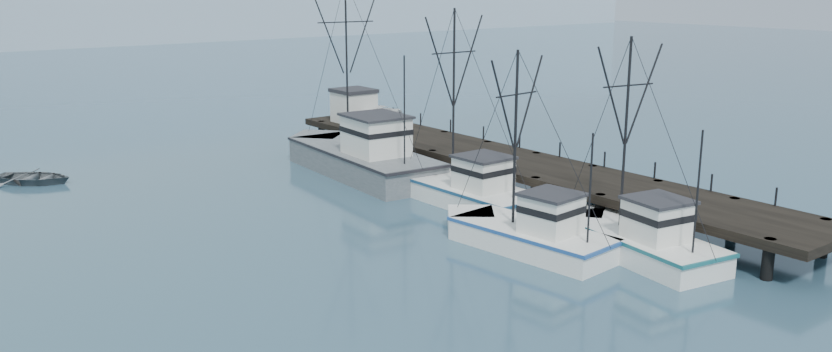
# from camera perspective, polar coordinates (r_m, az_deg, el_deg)

# --- Properties ---
(ground) EXTENTS (400.00, 400.00, 0.00)m
(ground) POSITION_cam_1_polar(r_m,az_deg,el_deg) (34.98, 8.13, -9.42)
(ground) COLOR #2D4D64
(ground) RESTS_ON ground
(pier) EXTENTS (6.00, 44.00, 2.00)m
(pier) POSITION_cam_1_polar(r_m,az_deg,el_deg) (54.74, 6.56, 0.98)
(pier) COLOR black
(pier) RESTS_ON ground
(trawler_near) EXTENTS (5.09, 11.19, 11.28)m
(trawler_near) POSITION_cam_1_polar(r_m,az_deg,el_deg) (42.74, 15.03, -4.27)
(trawler_near) COLOR white
(trawler_near) RESTS_ON ground
(trawler_mid) EXTENTS (4.49, 10.64, 10.58)m
(trawler_mid) POSITION_cam_1_polar(r_m,az_deg,el_deg) (42.39, 7.81, -4.06)
(trawler_mid) COLOR white
(trawler_mid) RESTS_ON ground
(trawler_far) EXTENTS (4.04, 12.10, 12.31)m
(trawler_far) POSITION_cam_1_polar(r_m,az_deg,el_deg) (50.71, 3.43, -0.99)
(trawler_far) COLOR white
(trawler_far) RESTS_ON ground
(work_vessel) EXTENTS (6.07, 17.00, 13.99)m
(work_vessel) POSITION_cam_1_polar(r_m,az_deg,el_deg) (58.31, -3.98, 1.35)
(work_vessel) COLOR slate
(work_vessel) RESTS_ON ground
(pier_shed) EXTENTS (3.00, 3.20, 2.80)m
(pier_shed) POSITION_cam_1_polar(r_m,az_deg,el_deg) (67.93, -4.39, 4.98)
(pier_shed) COLOR silver
(pier_shed) RESTS_ON pier
(pickup_truck) EXTENTS (5.28, 3.90, 1.33)m
(pickup_truck) POSITION_cam_1_polar(r_m,az_deg,el_deg) (68.59, -2.55, 4.46)
(pickup_truck) COLOR silver
(pickup_truck) RESTS_ON pier
(motorboat) EXTENTS (6.39, 6.38, 1.09)m
(motorboat) POSITION_cam_1_polar(r_m,az_deg,el_deg) (61.62, -25.27, -0.44)
(motorboat) COLOR slate
(motorboat) RESTS_ON ground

